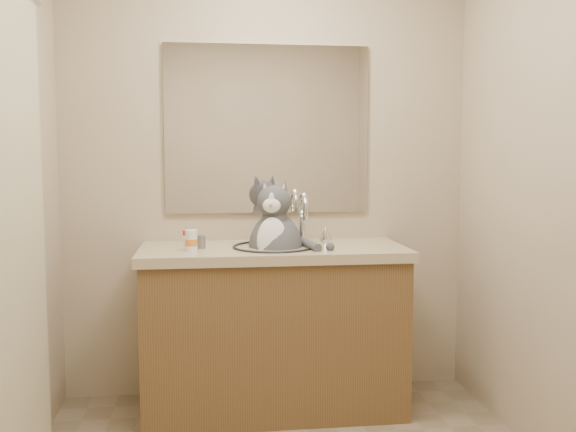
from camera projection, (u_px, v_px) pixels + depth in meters
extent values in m
cube|color=tan|center=(267.00, 176.00, 3.50)|extent=(2.20, 0.01, 2.40)
cube|color=tan|center=(419.00, 230.00, 1.02)|extent=(2.20, 0.01, 2.40)
cube|color=brown|center=(273.00, 333.00, 3.29)|extent=(1.30, 0.55, 0.80)
cube|color=tan|center=(273.00, 252.00, 3.25)|extent=(1.34, 0.59, 0.05)
torus|color=black|center=(273.00, 247.00, 3.23)|extent=(0.42, 0.42, 0.02)
ellipsoid|color=white|center=(274.00, 262.00, 3.24)|extent=(0.40, 0.40, 0.15)
cylinder|color=silver|center=(302.00, 223.00, 3.41)|extent=(0.03, 0.03, 0.18)
torus|color=silver|center=(304.00, 208.00, 3.34)|extent=(0.03, 0.16, 0.16)
cone|color=silver|center=(326.00, 232.00, 3.43)|extent=(0.06, 0.06, 0.08)
cube|color=white|center=(268.00, 129.00, 3.46)|extent=(1.10, 0.02, 0.90)
cube|color=beige|center=(2.00, 245.00, 2.25)|extent=(0.01, 1.20, 1.90)
ellipsoid|color=#4A4A4F|center=(276.00, 249.00, 3.27)|extent=(0.35, 0.37, 0.37)
ellipsoid|color=white|center=(272.00, 241.00, 3.16)|extent=(0.17, 0.12, 0.23)
ellipsoid|color=#4A4A4F|center=(274.00, 202.00, 3.20)|extent=(0.20, 0.19, 0.16)
ellipsoid|color=white|center=(272.00, 205.00, 3.13)|extent=(0.10, 0.07, 0.07)
sphere|color=#D88C8C|center=(271.00, 204.00, 3.11)|extent=(0.02, 0.02, 0.02)
cone|color=#4A4A4F|center=(265.00, 186.00, 3.21)|extent=(0.08, 0.07, 0.08)
cone|color=#4A4A4F|center=(284.00, 186.00, 3.20)|extent=(0.08, 0.07, 0.08)
cylinder|color=#4A4A4F|center=(310.00, 245.00, 3.20)|extent=(0.08, 0.25, 0.04)
cylinder|color=white|center=(189.00, 242.00, 3.13)|extent=(0.06, 0.06, 0.07)
cylinder|color=red|center=(189.00, 233.00, 3.13)|extent=(0.06, 0.06, 0.02)
cylinder|color=white|center=(191.00, 242.00, 3.11)|extent=(0.06, 0.06, 0.08)
cylinder|color=orange|center=(191.00, 242.00, 3.11)|extent=(0.06, 0.06, 0.03)
cylinder|color=white|center=(191.00, 232.00, 3.11)|extent=(0.07, 0.07, 0.02)
cylinder|color=gray|center=(201.00, 242.00, 3.19)|extent=(0.05, 0.05, 0.07)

